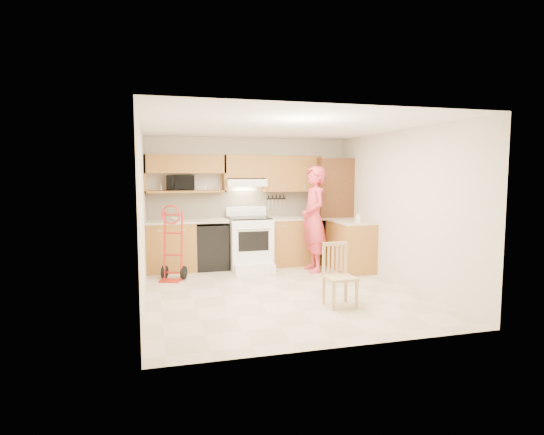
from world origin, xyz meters
name	(u,v)px	position (x,y,z in m)	size (l,w,h in m)	color
floor	(281,293)	(0.00, 0.00, -0.01)	(4.00, 4.50, 0.02)	beige
ceiling	(281,126)	(0.00, 0.00, 2.51)	(4.00, 4.50, 0.02)	white
wall_back	(249,201)	(0.00, 2.26, 1.25)	(4.00, 0.02, 2.50)	beige
wall_front	(343,229)	(0.00, -2.26, 1.25)	(4.00, 0.02, 2.50)	beige
wall_left	(142,214)	(-2.01, 0.00, 1.25)	(0.02, 4.50, 2.50)	beige
wall_right	(400,208)	(2.01, 0.00, 1.25)	(0.02, 4.50, 2.50)	beige
backsplash	(249,204)	(0.00, 2.23, 1.20)	(3.92, 0.03, 0.55)	beige
lower_cab_left	(171,247)	(-1.55, 1.95, 0.45)	(0.90, 0.60, 0.90)	olive
dishwasher	(211,247)	(-0.80, 1.95, 0.42)	(0.60, 0.60, 0.85)	black
lower_cab_right	(293,242)	(0.83, 1.95, 0.45)	(1.14, 0.60, 0.90)	olive
countertop_left	(187,221)	(-1.25, 1.95, 0.92)	(1.50, 0.63, 0.04)	#BCAB93
countertop_right	(293,218)	(0.83, 1.95, 0.92)	(1.14, 0.63, 0.04)	#BCAB93
cab_return_right	(351,246)	(1.70, 1.15, 0.45)	(0.60, 1.00, 0.90)	olive
countertop_return	(351,221)	(1.70, 1.15, 0.92)	(0.63, 1.00, 0.04)	#BCAB93
pantry_tall	(332,211)	(1.65, 1.95, 1.05)	(0.70, 0.60, 2.10)	brown
upper_cab_left	(185,164)	(-1.25, 2.08, 1.98)	(1.50, 0.33, 0.34)	olive
upper_shelf_mw	(186,191)	(-1.25, 2.08, 1.47)	(1.50, 0.33, 0.04)	olive
upper_cab_center	(245,167)	(-0.12, 2.08, 1.94)	(0.76, 0.33, 0.44)	olive
upper_cab_right	(291,174)	(0.83, 2.08, 1.80)	(1.14, 0.33, 0.70)	olive
range_hood	(245,183)	(-0.12, 2.02, 1.63)	(0.76, 0.46, 0.14)	white
knife_strip	(276,202)	(0.55, 2.21, 1.24)	(0.40, 0.05, 0.29)	black
microwave	(180,183)	(-1.35, 2.08, 1.63)	(0.51, 0.35, 0.28)	black
range	(250,238)	(-0.09, 1.75, 0.58)	(0.79, 1.04, 1.16)	white
person	(314,219)	(1.00, 1.25, 0.97)	(0.71, 0.47, 1.94)	#CF3742
hand_truck	(172,247)	(-1.57, 1.20, 0.58)	(0.46, 0.42, 1.16)	#B32016
dining_chair	(340,275)	(0.58, -0.91, 0.43)	(0.39, 0.42, 0.86)	tan
soap_bottle	(358,217)	(1.70, 0.86, 1.03)	(0.08, 0.08, 0.17)	white
bowl	(178,219)	(-1.42, 1.95, 0.97)	(0.22, 0.22, 0.05)	white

